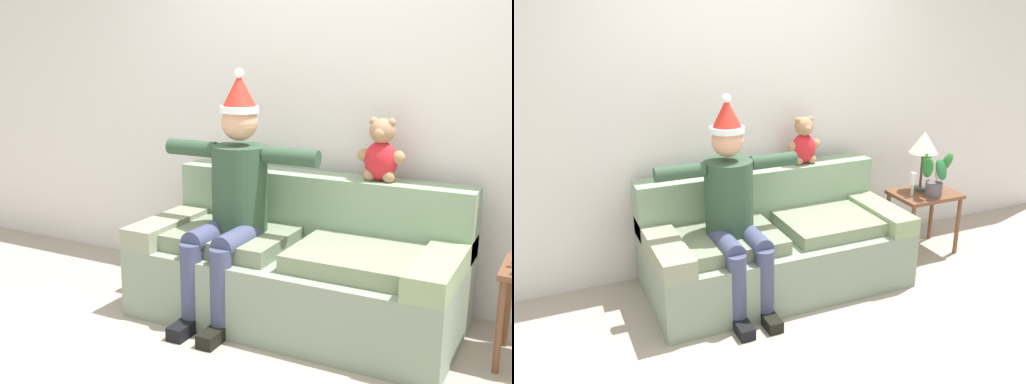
{
  "view_description": "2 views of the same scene",
  "coord_description": "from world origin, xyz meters",
  "views": [
    {
      "loc": [
        1.48,
        -2.33,
        1.64
      ],
      "look_at": [
        -0.25,
        0.91,
        0.78
      ],
      "focal_mm": 44.53,
      "sensor_mm": 36.0,
      "label": 1
    },
    {
      "loc": [
        -1.61,
        -2.53,
        2.11
      ],
      "look_at": [
        -0.09,
        0.88,
        0.8
      ],
      "focal_mm": 39.27,
      "sensor_mm": 36.0,
      "label": 2
    }
  ],
  "objects": [
    {
      "name": "couch",
      "position": [
        0.0,
        1.02,
        0.32
      ],
      "size": [
        1.93,
        0.92,
        0.84
      ],
      "color": "gray",
      "rests_on": "ground_plane"
    },
    {
      "name": "back_wall",
      "position": [
        0.0,
        1.55,
        1.35
      ],
      "size": [
        7.0,
        0.1,
        2.7
      ],
      "primitive_type": "cube",
      "color": "silver",
      "rests_on": "ground_plane"
    },
    {
      "name": "teddy_bear",
      "position": [
        0.39,
        1.3,
        1.01
      ],
      "size": [
        0.29,
        0.17,
        0.38
      ],
      "color": "red",
      "rests_on": "couch"
    },
    {
      "name": "person_seated",
      "position": [
        -0.38,
        0.85,
        0.76
      ],
      "size": [
        1.02,
        0.77,
        1.5
      ],
      "color": "#2E4833",
      "rests_on": "ground_plane"
    }
  ]
}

